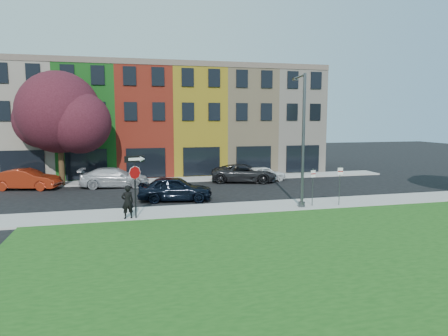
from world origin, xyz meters
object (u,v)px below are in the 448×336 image
object	(u,v)px
stop_sign	(135,174)
sedan_near	(175,189)
man	(128,202)
street_lamp	(302,140)

from	to	relation	value
stop_sign	sedan_near	distance (m)	5.51
man	sedan_near	size ratio (longest dim) A/B	0.35
stop_sign	street_lamp	distance (m)	9.97
stop_sign	man	world-z (taller)	stop_sign
sedan_near	stop_sign	bearing A→B (deg)	159.17
stop_sign	man	xyz separation A→B (m)	(-0.42, 0.02, -1.47)
stop_sign	sedan_near	xyz separation A→B (m)	(2.67, 4.52, -1.67)
man	street_lamp	distance (m)	10.71
street_lamp	stop_sign	bearing A→B (deg)	-167.72
stop_sign	man	bearing A→B (deg)	167.93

